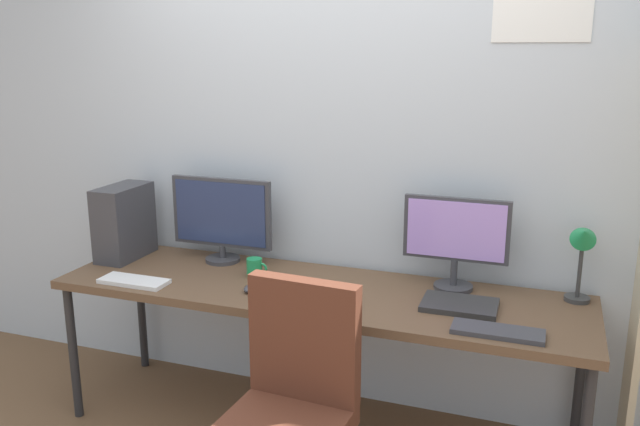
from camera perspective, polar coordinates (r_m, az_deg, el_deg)
wall_back at (r=3.31m, az=2.19°, el=5.02°), size 4.88×0.11×2.60m
desk at (r=3.09m, az=-0.32°, el=-7.39°), size 2.48×0.68×0.74m
monitor_left at (r=3.42m, az=-8.57°, el=-0.33°), size 0.55×0.18×0.44m
monitor_right at (r=3.05m, az=11.73°, el=-2.05°), size 0.48×0.18×0.43m
pc_tower at (r=3.61m, az=-16.67°, el=-0.75°), size 0.17×0.34×0.39m
desk_lamp at (r=3.04m, az=21.86°, el=-2.87°), size 0.11×0.15×0.38m
keyboard_left at (r=3.25m, az=-15.88°, el=-5.73°), size 0.33×0.13×0.02m
keyboard_center at (r=2.86m, az=-1.91°, el=-7.91°), size 0.33×0.13×0.02m
keyboard_right at (r=2.69m, az=15.20°, el=-9.92°), size 0.36×0.13×0.02m
computer_mouse at (r=3.04m, az=-6.04°, el=-6.51°), size 0.06×0.10×0.03m
laptop_closed at (r=2.91m, az=12.05°, el=-7.82°), size 0.32×0.22×0.02m
coffee_mug at (r=3.23m, az=-5.69°, el=-4.73°), size 0.11×0.08×0.09m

